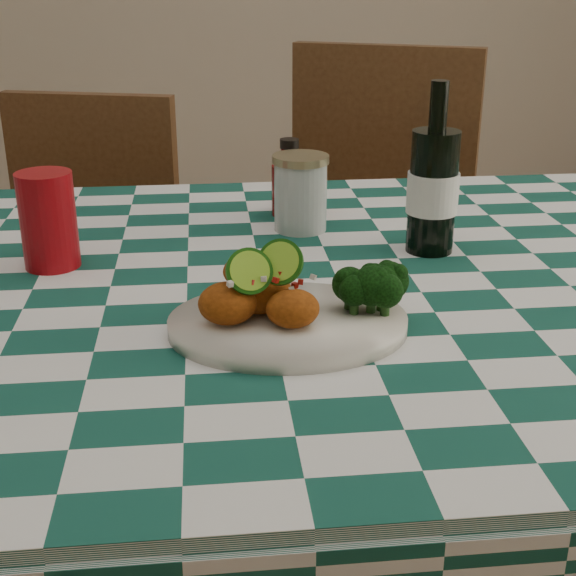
{
  "coord_description": "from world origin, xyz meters",
  "views": [
    {
      "loc": [
        -0.07,
        -1.02,
        1.19
      ],
      "look_at": [
        0.02,
        -0.16,
        0.84
      ],
      "focal_mm": 50.0,
      "sensor_mm": 36.0,
      "label": 1
    }
  ],
  "objects_px": {
    "fried_chicken_pile": "(268,286)",
    "ketchup_bottle": "(289,177)",
    "plate": "(288,324)",
    "wooden_chair_left": "(72,306)",
    "beer_bottle": "(434,169)",
    "wooden_chair_right": "(359,274)",
    "mason_jar": "(300,193)",
    "red_tumbler": "(48,220)",
    "dining_table": "(266,515)"
  },
  "relations": [
    {
      "from": "dining_table",
      "to": "ketchup_bottle",
      "type": "distance_m",
      "value": 0.55
    },
    {
      "from": "dining_table",
      "to": "plate",
      "type": "relative_size",
      "value": 5.88
    },
    {
      "from": "ketchup_bottle",
      "to": "wooden_chair_left",
      "type": "height_order",
      "value": "ketchup_bottle"
    },
    {
      "from": "beer_bottle",
      "to": "wooden_chair_left",
      "type": "height_order",
      "value": "beer_bottle"
    },
    {
      "from": "plate",
      "to": "fried_chicken_pile",
      "type": "relative_size",
      "value": 2.2
    },
    {
      "from": "mason_jar",
      "to": "beer_bottle",
      "type": "relative_size",
      "value": 0.49
    },
    {
      "from": "red_tumbler",
      "to": "wooden_chair_left",
      "type": "bearing_deg",
      "value": 98.59
    },
    {
      "from": "dining_table",
      "to": "beer_bottle",
      "type": "height_order",
      "value": "beer_bottle"
    },
    {
      "from": "beer_bottle",
      "to": "wooden_chair_left",
      "type": "distance_m",
      "value": 1.01
    },
    {
      "from": "beer_bottle",
      "to": "plate",
      "type": "bearing_deg",
      "value": -133.0
    },
    {
      "from": "fried_chicken_pile",
      "to": "red_tumbler",
      "type": "distance_m",
      "value": 0.38
    },
    {
      "from": "ketchup_bottle",
      "to": "dining_table",
      "type": "bearing_deg",
      "value": -103.06
    },
    {
      "from": "beer_bottle",
      "to": "mason_jar",
      "type": "bearing_deg",
      "value": 145.89
    },
    {
      "from": "dining_table",
      "to": "ketchup_bottle",
      "type": "bearing_deg",
      "value": 76.94
    },
    {
      "from": "fried_chicken_pile",
      "to": "red_tumbler",
      "type": "relative_size",
      "value": 0.94
    },
    {
      "from": "fried_chicken_pile",
      "to": "wooden_chair_right",
      "type": "distance_m",
      "value": 0.99
    },
    {
      "from": "plate",
      "to": "fried_chicken_pile",
      "type": "bearing_deg",
      "value": 180.0
    },
    {
      "from": "fried_chicken_pile",
      "to": "red_tumbler",
      "type": "xyz_separation_m",
      "value": [
        -0.29,
        0.25,
        0.01
      ]
    },
    {
      "from": "mason_jar",
      "to": "red_tumbler",
      "type": "bearing_deg",
      "value": -160.92
    },
    {
      "from": "mason_jar",
      "to": "fried_chicken_pile",
      "type": "bearing_deg",
      "value": -102.47
    },
    {
      "from": "ketchup_bottle",
      "to": "wooden_chair_right",
      "type": "xyz_separation_m",
      "value": [
        0.21,
        0.42,
        -0.35
      ]
    },
    {
      "from": "plate",
      "to": "wooden_chair_left",
      "type": "height_order",
      "value": "wooden_chair_left"
    },
    {
      "from": "fried_chicken_pile",
      "to": "wooden_chair_right",
      "type": "bearing_deg",
      "value": 72.01
    },
    {
      "from": "dining_table",
      "to": "ketchup_bottle",
      "type": "relative_size",
      "value": 12.72
    },
    {
      "from": "wooden_chair_left",
      "to": "fried_chicken_pile",
      "type": "bearing_deg",
      "value": -50.79
    },
    {
      "from": "plate",
      "to": "red_tumbler",
      "type": "bearing_deg",
      "value": 140.97
    },
    {
      "from": "fried_chicken_pile",
      "to": "beer_bottle",
      "type": "relative_size",
      "value": 0.51
    },
    {
      "from": "fried_chicken_pile",
      "to": "ketchup_bottle",
      "type": "relative_size",
      "value": 0.98
    },
    {
      "from": "mason_jar",
      "to": "wooden_chair_left",
      "type": "height_order",
      "value": "mason_jar"
    },
    {
      "from": "ketchup_bottle",
      "to": "wooden_chair_right",
      "type": "distance_m",
      "value": 0.59
    },
    {
      "from": "ketchup_bottle",
      "to": "mason_jar",
      "type": "distance_m",
      "value": 0.08
    },
    {
      "from": "mason_jar",
      "to": "beer_bottle",
      "type": "distance_m",
      "value": 0.23
    },
    {
      "from": "fried_chicken_pile",
      "to": "mason_jar",
      "type": "bearing_deg",
      "value": 77.53
    },
    {
      "from": "fried_chicken_pile",
      "to": "ketchup_bottle",
      "type": "xyz_separation_m",
      "value": [
        0.08,
        0.46,
        0.01
      ]
    },
    {
      "from": "plate",
      "to": "fried_chicken_pile",
      "type": "distance_m",
      "value": 0.06
    },
    {
      "from": "dining_table",
      "to": "fried_chicken_pile",
      "type": "distance_m",
      "value": 0.48
    },
    {
      "from": "mason_jar",
      "to": "beer_bottle",
      "type": "bearing_deg",
      "value": -34.11
    },
    {
      "from": "ketchup_bottle",
      "to": "beer_bottle",
      "type": "xyz_separation_m",
      "value": [
        0.19,
        -0.21,
        0.06
      ]
    },
    {
      "from": "ketchup_bottle",
      "to": "mason_jar",
      "type": "bearing_deg",
      "value": -84.04
    },
    {
      "from": "dining_table",
      "to": "wooden_chair_left",
      "type": "height_order",
      "value": "wooden_chair_left"
    },
    {
      "from": "fried_chicken_pile",
      "to": "beer_bottle",
      "type": "height_order",
      "value": "beer_bottle"
    },
    {
      "from": "wooden_chair_right",
      "to": "beer_bottle",
      "type": "bearing_deg",
      "value": -67.39
    },
    {
      "from": "plate",
      "to": "dining_table",
      "type": "bearing_deg",
      "value": 96.0
    },
    {
      "from": "dining_table",
      "to": "plate",
      "type": "xyz_separation_m",
      "value": [
        0.02,
        -0.16,
        0.4
      ]
    },
    {
      "from": "ketchup_bottle",
      "to": "wooden_chair_right",
      "type": "bearing_deg",
      "value": 63.29
    },
    {
      "from": "red_tumbler",
      "to": "wooden_chair_left",
      "type": "relative_size",
      "value": 0.15
    },
    {
      "from": "dining_table",
      "to": "wooden_chair_right",
      "type": "bearing_deg",
      "value": 68.66
    },
    {
      "from": "wooden_chair_left",
      "to": "mason_jar",
      "type": "bearing_deg",
      "value": -31.27
    },
    {
      "from": "beer_bottle",
      "to": "wooden_chair_right",
      "type": "distance_m",
      "value": 0.75
    },
    {
      "from": "plate",
      "to": "mason_jar",
      "type": "height_order",
      "value": "mason_jar"
    }
  ]
}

